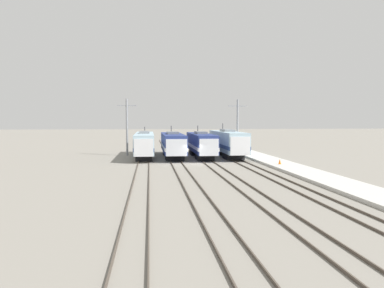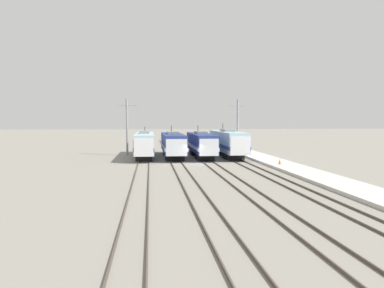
# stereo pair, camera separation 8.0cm
# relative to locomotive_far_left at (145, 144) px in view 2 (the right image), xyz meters

# --- Properties ---
(ground_plane) EXTENTS (400.00, 400.00, 0.00)m
(ground_plane) POSITION_rel_locomotive_far_left_xyz_m (6.53, -9.36, -2.10)
(ground_plane) COLOR gray
(rail_pair_far_left) EXTENTS (1.51, 120.00, 0.15)m
(rail_pair_far_left) POSITION_rel_locomotive_far_left_xyz_m (0.00, -9.36, -2.03)
(rail_pair_far_left) COLOR #4C4238
(rail_pair_far_left) RESTS_ON ground_plane
(rail_pair_center_left) EXTENTS (1.51, 120.00, 0.15)m
(rail_pair_center_left) POSITION_rel_locomotive_far_left_xyz_m (4.35, -9.36, -2.03)
(rail_pair_center_left) COLOR #4C4238
(rail_pair_center_left) RESTS_ON ground_plane
(rail_pair_center_right) EXTENTS (1.51, 120.00, 0.15)m
(rail_pair_center_right) POSITION_rel_locomotive_far_left_xyz_m (8.71, -9.36, -2.03)
(rail_pair_center_right) COLOR #4C4238
(rail_pair_center_right) RESTS_ON ground_plane
(rail_pair_far_right) EXTENTS (1.51, 120.00, 0.15)m
(rail_pair_far_right) POSITION_rel_locomotive_far_left_xyz_m (13.06, -9.36, -2.03)
(rail_pair_far_right) COLOR #4C4238
(rail_pair_far_right) RESTS_ON ground_plane
(locomotive_far_left) EXTENTS (2.83, 18.16, 4.68)m
(locomotive_far_left) POSITION_rel_locomotive_far_left_xyz_m (0.00, 0.00, 0.00)
(locomotive_far_left) COLOR #232326
(locomotive_far_left) RESTS_ON ground_plane
(locomotive_center_left) EXTENTS (3.12, 16.99, 4.87)m
(locomotive_center_left) POSITION_rel_locomotive_far_left_xyz_m (4.35, -0.45, -0.04)
(locomotive_center_left) COLOR black
(locomotive_center_left) RESTS_ON ground_plane
(locomotive_center_right) EXTENTS (2.87, 16.40, 4.88)m
(locomotive_center_right) POSITION_rel_locomotive_far_left_xyz_m (8.71, -0.80, -0.03)
(locomotive_center_right) COLOR black
(locomotive_center_right) RESTS_ON ground_plane
(locomotive_far_right) EXTENTS (3.05, 17.26, 5.22)m
(locomotive_far_right) POSITION_rel_locomotive_far_left_xyz_m (13.06, -0.25, 0.12)
(locomotive_far_right) COLOR #232326
(locomotive_far_right) RESTS_ON ground_plane
(catenary_tower_left) EXTENTS (3.14, 0.34, 9.23)m
(catenary_tower_left) POSITION_rel_locomotive_far_left_xyz_m (-2.85, 3.59, 2.75)
(catenary_tower_left) COLOR gray
(catenary_tower_left) RESTS_ON ground_plane
(catenary_tower_right) EXTENTS (3.14, 0.34, 9.23)m
(catenary_tower_right) POSITION_rel_locomotive_far_left_xyz_m (15.49, 3.59, 2.75)
(catenary_tower_right) COLOR gray
(catenary_tower_right) RESTS_ON ground_plane
(platform) EXTENTS (4.00, 120.00, 0.30)m
(platform) POSITION_rel_locomotive_far_left_xyz_m (17.44, -9.36, -1.95)
(platform) COLOR beige
(platform) RESTS_ON ground_plane
(traffic_cone) EXTENTS (0.36, 0.36, 0.68)m
(traffic_cone) POSITION_rel_locomotive_far_left_xyz_m (16.81, -13.36, -1.46)
(traffic_cone) COLOR orange
(traffic_cone) RESTS_ON platform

